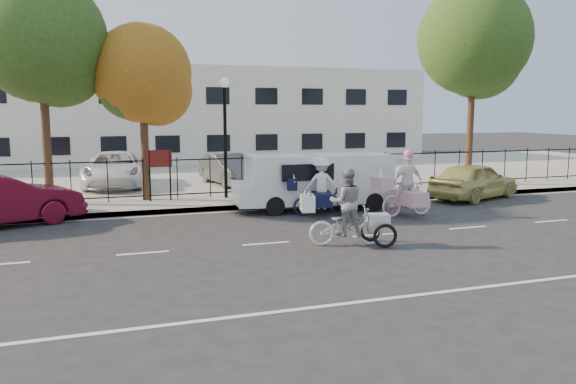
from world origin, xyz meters
name	(u,v)px	position (x,y,z in m)	size (l,w,h in m)	color
ground	(266,244)	(0.00, 0.00, 0.00)	(120.00, 120.00, 0.00)	#333334
road_markings	(266,244)	(0.00, 0.00, 0.01)	(60.00, 9.52, 0.01)	silver
curb	(223,208)	(0.00, 5.05, 0.07)	(60.00, 0.10, 0.15)	#A8A399
sidewalk	(217,203)	(0.00, 6.10, 0.07)	(60.00, 2.20, 0.15)	#A8A399
parking_lot	(181,176)	(0.00, 15.00, 0.07)	(60.00, 15.60, 0.15)	#A8A399
iron_fence	(210,177)	(0.00, 7.20, 0.90)	(58.00, 0.06, 1.50)	black
building	(158,116)	(0.00, 25.00, 3.00)	(34.00, 10.00, 6.00)	silver
lamppost	(225,116)	(0.50, 6.80, 3.11)	(0.36, 0.36, 4.33)	black
street_sign	(160,165)	(-1.85, 6.80, 1.42)	(0.85, 0.06, 1.80)	black
zebra_trike	(346,216)	(1.84, -0.78, 0.74)	(2.24, 1.26, 1.92)	silver
unicorn_bike	(406,192)	(5.23, 2.13, 0.78)	(2.11, 1.47, 2.12)	#F0B6CF
bull_bike	(320,193)	(2.72, 3.10, 0.74)	(2.05, 1.44, 1.85)	black
white_van	(316,179)	(3.00, 4.22, 1.02)	(5.35, 2.17, 1.85)	white
gold_sedan	(474,181)	(9.50, 4.42, 0.70)	(1.66, 4.12, 1.40)	tan
lot_car_b	(115,169)	(-3.22, 11.50, 0.88)	(2.41, 5.24, 1.46)	white
lot_car_c	(229,169)	(1.45, 10.44, 0.81)	(1.40, 4.01, 1.32)	#4A4D51
tree_west	(46,44)	(-5.35, 7.36, 5.47)	(4.26, 4.26, 7.81)	#442D1D
tree_mid	(146,79)	(-2.15, 7.36, 4.42)	(3.49, 3.45, 6.32)	#442D1D
tree_east	(476,45)	(11.50, 7.36, 6.08)	(4.74, 4.74, 8.68)	#442D1D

